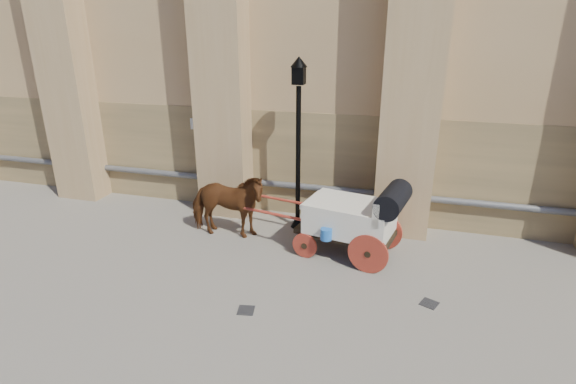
% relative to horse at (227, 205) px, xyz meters
% --- Properties ---
extents(ground, '(90.00, 90.00, 0.00)m').
position_rel_horse_xyz_m(ground, '(0.33, -2.04, -0.89)').
color(ground, '#6D665B').
rests_on(ground, ground).
extents(horse, '(2.16, 1.08, 1.78)m').
position_rel_horse_xyz_m(horse, '(0.00, 0.00, 0.00)').
color(horse, '#593011').
rests_on(horse, ground).
extents(carriage, '(4.46, 1.95, 1.89)m').
position_rel_horse_xyz_m(carriage, '(3.33, -0.12, 0.13)').
color(carriage, black).
rests_on(carriage, ground).
extents(street_lamp, '(0.42, 0.42, 4.53)m').
position_rel_horse_xyz_m(street_lamp, '(1.61, 1.08, 1.53)').
color(street_lamp, black).
rests_on(street_lamp, ground).
extents(drain_grate_near, '(0.37, 0.37, 0.01)m').
position_rel_horse_xyz_m(drain_grate_near, '(1.61, -2.94, -0.88)').
color(drain_grate_near, black).
rests_on(drain_grate_near, ground).
extents(drain_grate_far, '(0.42, 0.42, 0.01)m').
position_rel_horse_xyz_m(drain_grate_far, '(5.08, -1.73, -0.88)').
color(drain_grate_far, black).
rests_on(drain_grate_far, ground).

